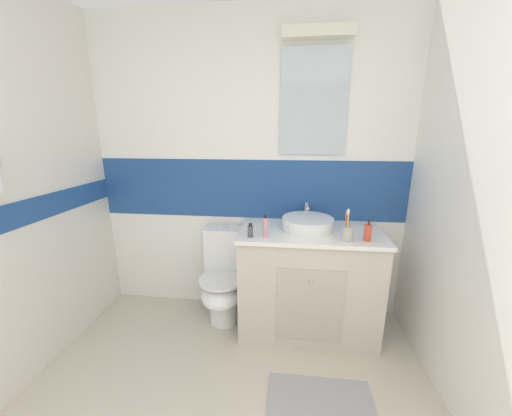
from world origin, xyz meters
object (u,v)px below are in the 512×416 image
Objects in this scene: sink_basin at (308,223)px; toothbrush_cup at (348,233)px; toilet at (224,279)px; soap_dispenser at (368,232)px; toothpaste_tube_upright at (265,227)px; perfume_flask_small at (250,231)px.

toothbrush_cup reaches higher than sink_basin.
sink_basin is at bearing -1.30° from toilet.
soap_dispenser is at bearing 6.69° from toothbrush_cup.
toothpaste_tube_upright is (-0.70, -0.01, 0.02)m from soap_dispenser.
toothpaste_tube_upright is at bearing -179.49° from soap_dispenser.
toothpaste_tube_upright is (-0.31, -0.21, 0.03)m from sink_basin.
sink_basin is at bearing 153.22° from soap_dispenser.
toothpaste_tube_upright is at bearing -31.18° from toilet.
soap_dispenser is at bearing -26.78° from sink_basin.
sink_basin reaches higher than toilet.
toothpaste_tube_upright reaches higher than soap_dispenser.
soap_dispenser is at bearing -11.35° from toilet.
toothpaste_tube_upright reaches higher than toilet.
sink_basin is 2.75× the size of soap_dispenser.
toothpaste_tube_upright is at bearing 179.01° from toothbrush_cup.
sink_basin is 0.37m from toothpaste_tube_upright.
toothbrush_cup reaches higher than perfume_flask_small.
toothpaste_tube_upright is at bearing 9.65° from perfume_flask_small.
toothpaste_tube_upright is (0.36, -0.22, 0.56)m from toilet.
perfume_flask_small is 0.63× the size of toothpaste_tube_upright.
toothbrush_cup is at bearing 0.67° from perfume_flask_small.
perfume_flask_small reaches higher than toilet.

